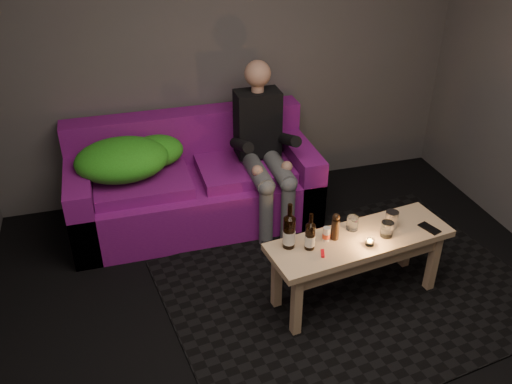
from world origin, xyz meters
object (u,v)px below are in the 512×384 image
steel_cup (392,219)px  person (263,145)px  beer_bottle_a (289,231)px  sofa (193,185)px  coffee_table (359,248)px  beer_bottle_b (310,236)px

steel_cup → person: bearing=117.3°
beer_bottle_a → sofa: bearing=107.1°
person → coffee_table: 1.21m
sofa → steel_cup: sofa is taller
coffee_table → sofa: bearing=123.7°
sofa → person: size_ratio=1.50×
beer_bottle_b → coffee_table: bearing=2.8°
person → sofa: bearing=163.9°
coffee_table → steel_cup: 0.29m
sofa → beer_bottle_b: 1.44m
sofa → beer_bottle_b: bearing=-68.9°
person → beer_bottle_a: size_ratio=4.17×
sofa → beer_bottle_a: sofa is taller
person → coffee_table: size_ratio=1.03×
coffee_table → beer_bottle_a: (-0.48, 0.04, 0.21)m
coffee_table → beer_bottle_b: beer_bottle_b is taller
sofa → beer_bottle_a: 1.35m
beer_bottle_a → steel_cup: beer_bottle_a is taller
beer_bottle_a → person: bearing=81.6°
sofa → beer_bottle_a: (0.39, -1.26, 0.31)m
beer_bottle_a → steel_cup: bearing=1.5°
steel_cup → sofa: bearing=131.8°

